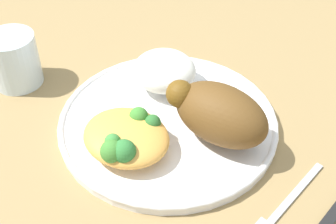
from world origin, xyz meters
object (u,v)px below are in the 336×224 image
(plate, at_px, (168,122))
(water_glass, at_px, (14,60))
(roasted_chicken, at_px, (218,113))
(mac_cheese_with_broccoli, at_px, (126,137))
(fork, at_px, (284,206))
(rice_pile, at_px, (164,71))

(plate, xyz_separation_m, water_glass, (0.23, 0.05, 0.03))
(plate, height_order, roasted_chicken, roasted_chicken)
(plate, bearing_deg, roasted_chicken, -170.06)
(mac_cheese_with_broccoli, bearing_deg, fork, -166.18)
(roasted_chicken, bearing_deg, water_glass, 12.44)
(mac_cheese_with_broccoli, xyz_separation_m, water_glass, (0.22, -0.02, 0.00))
(mac_cheese_with_broccoli, relative_size, fork, 0.75)
(rice_pile, distance_m, water_glass, 0.21)
(fork, bearing_deg, rice_pile, -19.23)
(water_glass, bearing_deg, plate, -166.86)
(roasted_chicken, xyz_separation_m, fork, (-0.11, 0.04, -0.05))
(plate, xyz_separation_m, roasted_chicken, (-0.07, -0.01, 0.04))
(rice_pile, relative_size, fork, 0.61)
(water_glass, bearing_deg, mac_cheese_with_broccoli, 175.49)
(rice_pile, relative_size, water_glass, 1.15)
(mac_cheese_with_broccoli, bearing_deg, roasted_chicken, -131.46)
(mac_cheese_with_broccoli, bearing_deg, water_glass, -4.51)
(roasted_chicken, bearing_deg, mac_cheese_with_broccoli, 48.54)
(plate, distance_m, fork, 0.18)
(mac_cheese_with_broccoli, relative_size, water_glass, 1.41)
(water_glass, bearing_deg, fork, -176.06)
(rice_pile, height_order, fork, rice_pile)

